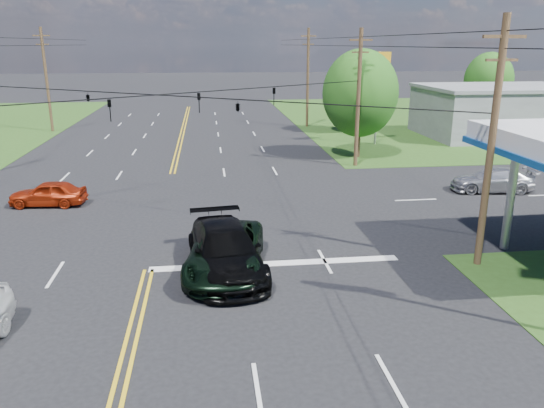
{
  "coord_description": "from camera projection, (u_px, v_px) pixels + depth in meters",
  "views": [
    {
      "loc": [
        2.46,
        -15.45,
        8.46
      ],
      "look_at": [
        5.09,
        6.0,
        1.91
      ],
      "focal_mm": 35.0,
      "sensor_mm": 36.0,
      "label": 1
    }
  ],
  "objects": [
    {
      "name": "ground",
      "position": [
        164.0,
        209.0,
        28.24
      ],
      "size": [
        280.0,
        280.0,
        0.0
      ],
      "primitive_type": "plane",
      "color": "black",
      "rests_on": "ground"
    },
    {
      "name": "grass_ne",
      "position": [
        483.0,
        118.0,
        62.71
      ],
      "size": [
        46.0,
        48.0,
        0.03
      ],
      "primitive_type": "cube",
      "color": "#274716",
      "rests_on": "ground"
    },
    {
      "name": "stop_bar",
      "position": [
        276.0,
        264.0,
        21.22
      ],
      "size": [
        10.0,
        0.5,
        0.02
      ],
      "primitive_type": "cube",
      "color": "silver",
      "rests_on": "ground"
    },
    {
      "name": "retail_ne",
      "position": [
        500.0,
        113.0,
        50.09
      ],
      "size": [
        14.0,
        10.0,
        4.4
      ],
      "primitive_type": "cube",
      "color": "slate",
      "rests_on": "ground"
    },
    {
      "name": "pole_se",
      "position": [
        492.0,
        143.0,
        19.78
      ],
      "size": [
        1.6,
        0.28,
        9.5
      ],
      "color": "#41311B",
      "rests_on": "ground"
    },
    {
      "name": "pole_ne",
      "position": [
        358.0,
        97.0,
        36.87
      ],
      "size": [
        1.6,
        0.28,
        9.5
      ],
      "color": "#41311B",
      "rests_on": "ground"
    },
    {
      "name": "pole_left_far",
      "position": [
        46.0,
        79.0,
        51.82
      ],
      "size": [
        1.6,
        0.28,
        10.0
      ],
      "color": "#41311B",
      "rests_on": "ground"
    },
    {
      "name": "pole_right_far",
      "position": [
        308.0,
        77.0,
        54.85
      ],
      "size": [
        1.6,
        0.28,
        10.0
      ],
      "color": "#41311B",
      "rests_on": "ground"
    },
    {
      "name": "span_wire_signals",
      "position": [
        157.0,
        95.0,
        26.5
      ],
      "size": [
        26.0,
        18.0,
        1.13
      ],
      "color": "black",
      "rests_on": "ground"
    },
    {
      "name": "power_lines",
      "position": [
        149.0,
        40.0,
        23.84
      ],
      "size": [
        26.04,
        100.0,
        0.64
      ],
      "color": "black",
      "rests_on": "ground"
    },
    {
      "name": "tree_right_a",
      "position": [
        360.0,
        93.0,
        39.85
      ],
      "size": [
        5.7,
        5.7,
        8.18
      ],
      "color": "#41311B",
      "rests_on": "ground"
    },
    {
      "name": "tree_right_b",
      "position": [
        350.0,
        89.0,
        51.73
      ],
      "size": [
        4.94,
        4.94,
        7.09
      ],
      "color": "#41311B",
      "rests_on": "ground"
    },
    {
      "name": "tree_far_r",
      "position": [
        489.0,
        80.0,
        59.37
      ],
      "size": [
        5.32,
        5.32,
        7.63
      ],
      "color": "#41311B",
      "rests_on": "ground"
    },
    {
      "name": "pickup_dkgreen",
      "position": [
        226.0,
        251.0,
        20.27
      ],
      "size": [
        3.49,
        6.32,
        1.68
      ],
      "primitive_type": "imported",
      "rotation": [
        0.0,
        0.0,
        -0.12
      ],
      "color": "black",
      "rests_on": "ground"
    },
    {
      "name": "suv_black",
      "position": [
        226.0,
        250.0,
        20.25
      ],
      "size": [
        3.22,
        6.41,
        1.79
      ],
      "primitive_type": "imported",
      "rotation": [
        0.0,
        0.0,
        0.12
      ],
      "color": "black",
      "rests_on": "ground"
    },
    {
      "name": "sedan_red",
      "position": [
        48.0,
        193.0,
        28.7
      ],
      "size": [
        4.1,
        1.91,
        1.36
      ],
      "primitive_type": "imported",
      "rotation": [
        0.0,
        0.0,
        -1.65
      ],
      "color": "#9C240B",
      "rests_on": "ground"
    },
    {
      "name": "sedan_far",
      "position": [
        492.0,
        180.0,
        31.47
      ],
      "size": [
        4.99,
        2.53,
        1.39
      ],
      "primitive_type": "imported",
      "rotation": [
        0.0,
        0.0,
        -1.7
      ],
      "color": "#A8A7AC",
      "rests_on": "ground"
    },
    {
      "name": "polesign_ne",
      "position": [
        379.0,
        73.0,
        44.68
      ],
      "size": [
        2.15,
        0.86,
        7.87
      ],
      "color": "#A5A5AA",
      "rests_on": "ground"
    }
  ]
}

